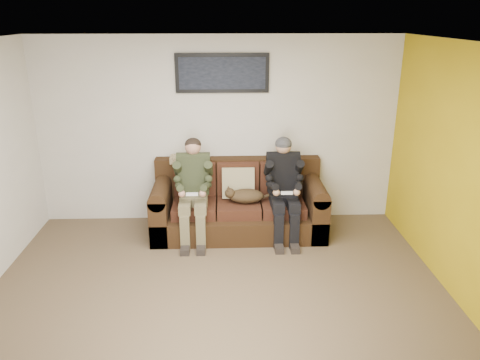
{
  "coord_description": "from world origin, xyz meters",
  "views": [
    {
      "loc": [
        0.07,
        -4.11,
        2.85
      ],
      "look_at": [
        0.27,
        1.2,
        0.95
      ],
      "focal_mm": 35.0,
      "sensor_mm": 36.0,
      "label": 1
    }
  ],
  "objects_px": {
    "person_right": "(284,183)",
    "person_left": "(193,184)",
    "sofa": "(238,205)",
    "cat": "(245,196)",
    "framed_poster": "(222,73)"
  },
  "relations": [
    {
      "from": "sofa",
      "to": "person_right",
      "type": "height_order",
      "value": "person_right"
    },
    {
      "from": "sofa",
      "to": "framed_poster",
      "type": "distance_m",
      "value": 1.8
    },
    {
      "from": "person_left",
      "to": "person_right",
      "type": "bearing_deg",
      "value": 0.02
    },
    {
      "from": "sofa",
      "to": "cat",
      "type": "relative_size",
      "value": 3.5
    },
    {
      "from": "framed_poster",
      "to": "sofa",
      "type": "bearing_deg",
      "value": -62.47
    },
    {
      "from": "framed_poster",
      "to": "cat",
      "type": "bearing_deg",
      "value": -62.82
    },
    {
      "from": "sofa",
      "to": "person_right",
      "type": "bearing_deg",
      "value": -17.99
    },
    {
      "from": "sofa",
      "to": "framed_poster",
      "type": "bearing_deg",
      "value": 117.53
    },
    {
      "from": "cat",
      "to": "framed_poster",
      "type": "relative_size",
      "value": 0.53
    },
    {
      "from": "person_left",
      "to": "person_right",
      "type": "distance_m",
      "value": 1.19
    },
    {
      "from": "framed_poster",
      "to": "person_right",
      "type": "bearing_deg",
      "value": -35.98
    },
    {
      "from": "person_right",
      "to": "cat",
      "type": "height_order",
      "value": "person_right"
    },
    {
      "from": "person_right",
      "to": "cat",
      "type": "bearing_deg",
      "value": 177.22
    },
    {
      "from": "sofa",
      "to": "cat",
      "type": "distance_m",
      "value": 0.28
    },
    {
      "from": "person_right",
      "to": "person_left",
      "type": "bearing_deg",
      "value": -179.98
    }
  ]
}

